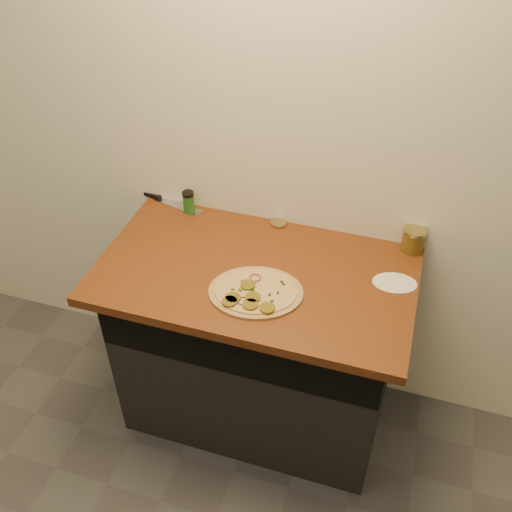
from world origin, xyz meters
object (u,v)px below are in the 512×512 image
(pizza, at_px, (255,292))
(salsa_jar, at_px, (413,239))
(spice_shaker, at_px, (189,202))
(chefs_knife, at_px, (163,199))

(pizza, height_order, salsa_jar, salsa_jar)
(pizza, bearing_deg, salsa_jar, 39.88)
(salsa_jar, distance_m, spice_shaker, 0.94)
(pizza, xyz_separation_m, salsa_jar, (0.51, 0.43, 0.04))
(chefs_knife, bearing_deg, spice_shaker, -16.54)
(pizza, xyz_separation_m, spice_shaker, (-0.42, 0.40, 0.04))
(chefs_knife, distance_m, spice_shaker, 0.16)
(spice_shaker, bearing_deg, salsa_jar, 1.41)
(chefs_knife, xyz_separation_m, spice_shaker, (0.14, -0.04, 0.04))
(salsa_jar, bearing_deg, pizza, -140.12)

